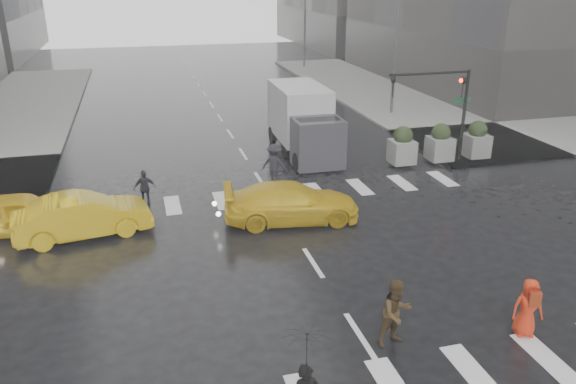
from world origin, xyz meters
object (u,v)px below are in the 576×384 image
object	(u,v)px
taxi_front	(21,213)
taxi_mid	(83,216)
traffic_signal_pole	(447,98)
pedestrian_brown	(396,313)
box_truck	(304,120)
pedestrian_orange	(528,307)

from	to	relation	value
taxi_front	taxi_mid	size ratio (longest dim) A/B	0.93
traffic_signal_pole	taxi_front	bearing A→B (deg)	-170.30
pedestrian_brown	box_truck	bearing A→B (deg)	69.84
pedestrian_orange	pedestrian_brown	bearing A→B (deg)	-171.97
pedestrian_orange	box_truck	bearing A→B (deg)	110.60
traffic_signal_pole	pedestrian_brown	world-z (taller)	traffic_signal_pole
taxi_mid	box_truck	distance (m)	12.51
pedestrian_brown	taxi_mid	world-z (taller)	pedestrian_brown
pedestrian_brown	taxi_mid	size ratio (longest dim) A/B	0.39
pedestrian_orange	taxi_mid	world-z (taller)	pedestrian_orange
taxi_front	pedestrian_orange	bearing A→B (deg)	-125.86
pedestrian_orange	taxi_front	xyz separation A→B (m)	(-13.41, 9.91, -0.07)
taxi_front	box_truck	xyz separation A→B (m)	(12.33, 6.33, 1.07)
traffic_signal_pole	box_truck	bearing A→B (deg)	152.00
pedestrian_brown	pedestrian_orange	bearing A→B (deg)	-20.62
taxi_front	box_truck	world-z (taller)	box_truck
taxi_front	taxi_mid	bearing A→B (deg)	-111.66
taxi_front	taxi_mid	distance (m)	2.34
traffic_signal_pole	taxi_mid	xyz separation A→B (m)	(-16.18, -4.02, -2.46)
pedestrian_brown	taxi_front	xyz separation A→B (m)	(-10.04, 9.39, -0.16)
traffic_signal_pole	taxi_mid	bearing A→B (deg)	-166.05
pedestrian_orange	taxi_mid	size ratio (longest dim) A/B	0.34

